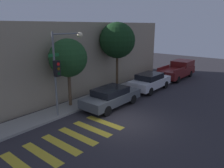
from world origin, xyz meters
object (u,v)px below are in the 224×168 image
Objects in this scene: sedan_near_corner at (111,97)px; pickup_truck at (178,70)px; traffic_light_pole at (62,61)px; sedan_middle at (150,81)px; tree_midblock at (117,40)px; tree_near_corner at (68,58)px.

pickup_truck is at bearing -0.00° from sedan_near_corner.
traffic_light_pole reaches higher than pickup_truck.
traffic_light_pole reaches higher than sedan_middle.
traffic_light_pole reaches higher than sedan_near_corner.
pickup_truck is at bearing -15.53° from tree_midblock.
tree_near_corner is at bearing 129.81° from sedan_near_corner.
tree_midblock is (6.30, 0.87, 0.82)m from traffic_light_pole.
traffic_light_pole is 6.42m from tree_midblock.
pickup_truck is 0.94× the size of tree_midblock.
sedan_near_corner is 0.98× the size of tree_near_corner.
traffic_light_pole is 1.12× the size of sedan_near_corner.
sedan_near_corner is 1.05× the size of sedan_middle.
tree_midblock reaches higher than traffic_light_pole.
traffic_light_pole is at bearing -143.04° from tree_near_corner.
sedan_near_corner is 5.29m from tree_midblock.
pickup_truck reaches higher than sedan_near_corner.
pickup_truck reaches higher than sedan_middle.
traffic_light_pole is at bearing 171.11° from sedan_middle.
sedan_near_corner is at bearing -23.36° from traffic_light_pole.
sedan_near_corner is at bearing -147.55° from tree_midblock.
tree_midblock is at bearing 0.00° from tree_near_corner.
tree_midblock is (3.36, 2.14, 3.48)m from sedan_near_corner.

